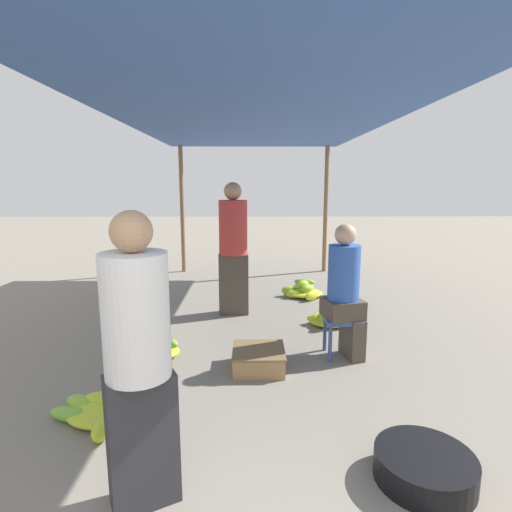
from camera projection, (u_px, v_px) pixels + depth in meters
name	position (u px, v px, depth m)	size (l,w,h in m)	color
canopy_post_back_left	(182.00, 210.00, 7.53)	(0.08, 0.08, 2.37)	olive
canopy_post_back_right	(326.00, 210.00, 7.56)	(0.08, 0.08, 2.37)	olive
canopy_tarp	(256.00, 117.00, 4.38)	(3.12, 6.40, 0.04)	#33569E
vendor_foreground	(138.00, 359.00, 1.98)	(0.44, 0.44, 1.54)	#2D2D33
stool	(342.00, 325.00, 3.85)	(0.34, 0.34, 0.40)	#384C84
vendor_seated	(345.00, 289.00, 3.79)	(0.41, 0.41, 1.30)	#4C4238
basin_black	(424.00, 467.00, 2.25)	(0.56, 0.56, 0.16)	black
banana_pile_left_0	(102.00, 409.00, 2.88)	(0.71, 0.66, 0.13)	#B8CE2B
banana_pile_left_1	(158.00, 345.00, 3.85)	(0.43, 0.34, 0.30)	#8DBD33
banana_pile_right_0	(329.00, 318.00, 4.74)	(0.51, 0.44, 0.23)	#90BE32
banana_pile_right_1	(303.00, 291.00, 5.98)	(0.62, 0.69, 0.26)	#9EC430
crate_near	(259.00, 359.00, 3.62)	(0.47, 0.47, 0.19)	#9E7A4C
shopper_walking_mid	(233.00, 247.00, 5.06)	(0.38, 0.37, 1.69)	#4C4238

